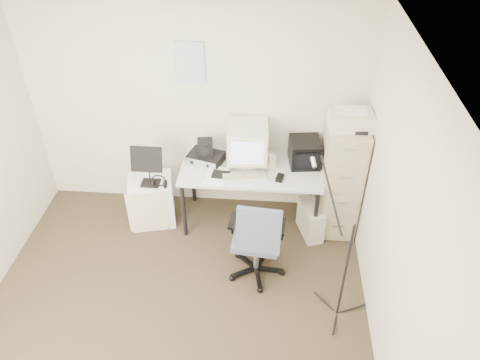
# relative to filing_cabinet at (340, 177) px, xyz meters

# --- Properties ---
(floor) EXTENTS (3.60, 3.60, 0.01)m
(floor) POSITION_rel_filing_cabinet_xyz_m (-1.58, -1.48, -0.66)
(floor) COLOR black
(floor) RESTS_ON ground
(ceiling) EXTENTS (3.60, 3.60, 0.01)m
(ceiling) POSITION_rel_filing_cabinet_xyz_m (-1.58, -1.48, 1.85)
(ceiling) COLOR white
(ceiling) RESTS_ON ground
(wall_back) EXTENTS (3.60, 0.02, 2.50)m
(wall_back) POSITION_rel_filing_cabinet_xyz_m (-1.58, 0.32, 0.60)
(wall_back) COLOR beige
(wall_back) RESTS_ON ground
(wall_right) EXTENTS (0.02, 3.60, 2.50)m
(wall_right) POSITION_rel_filing_cabinet_xyz_m (0.22, -1.48, 0.60)
(wall_right) COLOR beige
(wall_right) RESTS_ON ground
(wall_calendar) EXTENTS (0.30, 0.02, 0.44)m
(wall_calendar) POSITION_rel_filing_cabinet_xyz_m (-1.60, 0.31, 1.10)
(wall_calendar) COLOR white
(wall_calendar) RESTS_ON wall_back
(filing_cabinet) EXTENTS (0.40, 0.60, 1.30)m
(filing_cabinet) POSITION_rel_filing_cabinet_xyz_m (0.00, 0.00, 0.00)
(filing_cabinet) COLOR tan
(filing_cabinet) RESTS_ON floor
(printer) EXTENTS (0.44, 0.32, 0.16)m
(printer) POSITION_rel_filing_cabinet_xyz_m (0.00, -0.06, 0.73)
(printer) COLOR #BCB593
(printer) RESTS_ON filing_cabinet
(desk) EXTENTS (1.50, 0.70, 0.73)m
(desk) POSITION_rel_filing_cabinet_xyz_m (-0.95, -0.03, -0.29)
(desk) COLOR silver
(desk) RESTS_ON floor
(crt_monitor) EXTENTS (0.44, 0.46, 0.46)m
(crt_monitor) POSITION_rel_filing_cabinet_xyz_m (-1.00, 0.07, 0.31)
(crt_monitor) COLOR #BCB593
(crt_monitor) RESTS_ON desk
(crt_tv) EXTENTS (0.35, 0.36, 0.28)m
(crt_tv) POSITION_rel_filing_cabinet_xyz_m (-0.39, 0.12, 0.22)
(crt_tv) COLOR black
(crt_tv) RESTS_ON desk
(desk_speaker) EXTENTS (0.10, 0.10, 0.14)m
(desk_speaker) POSITION_rel_filing_cabinet_xyz_m (-0.74, 0.04, 0.15)
(desk_speaker) COLOR beige
(desk_speaker) RESTS_ON desk
(keyboard) EXTENTS (0.49, 0.24, 0.03)m
(keyboard) POSITION_rel_filing_cabinet_xyz_m (-1.02, -0.21, 0.09)
(keyboard) COLOR #BCB593
(keyboard) RESTS_ON desk
(mouse) EXTENTS (0.10, 0.13, 0.04)m
(mouse) POSITION_rel_filing_cabinet_xyz_m (-0.65, -0.20, 0.10)
(mouse) COLOR black
(mouse) RESTS_ON desk
(radio_receiver) EXTENTS (0.42, 0.35, 0.10)m
(radio_receiver) POSITION_rel_filing_cabinet_xyz_m (-1.45, 0.06, 0.13)
(radio_receiver) COLOR black
(radio_receiver) RESTS_ON desk
(radio_speaker) EXTENTS (0.18, 0.17, 0.16)m
(radio_speaker) POSITION_rel_filing_cabinet_xyz_m (-1.45, 0.06, 0.26)
(radio_speaker) COLOR black
(radio_speaker) RESTS_ON radio_receiver
(papers) EXTENTS (0.25, 0.32, 0.02)m
(papers) POSITION_rel_filing_cabinet_xyz_m (-1.30, -0.20, 0.09)
(papers) COLOR white
(papers) RESTS_ON desk
(pc_tower) EXTENTS (0.30, 0.44, 0.38)m
(pc_tower) POSITION_rel_filing_cabinet_xyz_m (-0.28, -0.19, -0.46)
(pc_tower) COLOR #BCB593
(pc_tower) RESTS_ON floor
(office_chair) EXTENTS (0.63, 0.63, 0.99)m
(office_chair) POSITION_rel_filing_cabinet_xyz_m (-0.84, -0.81, -0.15)
(office_chair) COLOR #434B58
(office_chair) RESTS_ON floor
(side_cart) EXTENTS (0.54, 0.47, 0.58)m
(side_cart) POSITION_rel_filing_cabinet_xyz_m (-2.05, -0.12, -0.36)
(side_cart) COLOR white
(side_cart) RESTS_ON floor
(music_stand) EXTENTS (0.34, 0.20, 0.48)m
(music_stand) POSITION_rel_filing_cabinet_xyz_m (-2.02, -0.19, 0.17)
(music_stand) COLOR black
(music_stand) RESTS_ON side_cart
(headphones) EXTENTS (0.17, 0.17, 0.03)m
(headphones) POSITION_rel_filing_cabinet_xyz_m (-1.91, -0.23, -0.02)
(headphones) COLOR black
(headphones) RESTS_ON side_cart
(mic_stand) EXTENTS (0.03, 0.03, 1.46)m
(mic_stand) POSITION_rel_filing_cabinet_xyz_m (-0.06, -1.26, 0.08)
(mic_stand) COLOR black
(mic_stand) RESTS_ON floor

